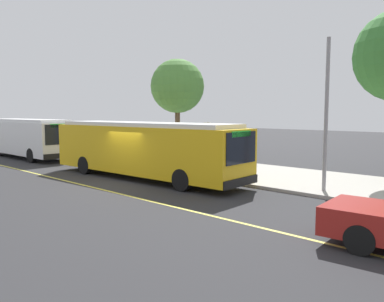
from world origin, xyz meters
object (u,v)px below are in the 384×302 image
waiting_bench (198,158)px  route_sign_post (208,140)px  transit_bus_main (144,148)px  pedestrian_commuter (219,155)px  transit_bus_second (27,137)px

waiting_bench → route_sign_post: size_ratio=0.57×
transit_bus_main → pedestrian_commuter: 4.26m
transit_bus_main → route_sign_post: (1.91, 2.88, 0.34)m
transit_bus_main → transit_bus_second: (-13.79, -0.08, -0.00)m
route_sign_post → transit_bus_main: bearing=-123.6°
transit_bus_second → waiting_bench: bearing=19.7°
waiting_bench → pedestrian_commuter: (2.49, -1.01, 0.48)m
route_sign_post → waiting_bench: bearing=142.3°
transit_bus_second → pedestrian_commuter: size_ratio=6.02×
transit_bus_second → waiting_bench: transit_bus_second is taller
transit_bus_main → pedestrian_commuter: size_ratio=7.29×
transit_bus_main → route_sign_post: bearing=56.4°
transit_bus_second → route_sign_post: size_ratio=3.64×
waiting_bench → pedestrian_commuter: size_ratio=0.95×
transit_bus_main → route_sign_post: same height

